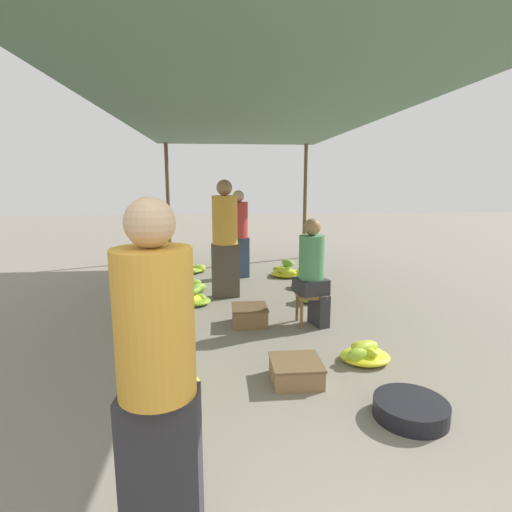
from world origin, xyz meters
name	(u,v)px	position (x,y,z in m)	size (l,w,h in m)	color
canopy_post_back_left	(168,203)	(-1.51, 7.75, 1.26)	(0.08, 0.08, 2.52)	brown
canopy_post_back_right	(305,202)	(1.51, 7.75, 1.26)	(0.08, 0.08, 2.52)	brown
canopy_tarp	(251,113)	(0.00, 4.02, 2.54)	(3.41, 7.85, 0.04)	#567A60
vendor_foreground	(157,375)	(-0.70, 0.61, 0.86)	(0.38, 0.37, 1.66)	#2D2D33
stool	(310,299)	(0.67, 3.47, 0.32)	(0.34, 0.34, 0.39)	brown
vendor_seated	(313,271)	(0.69, 3.46, 0.67)	(0.42, 0.42, 1.29)	#2D2D33
basin_black	(411,409)	(0.97, 1.47, 0.07)	(0.54, 0.54, 0.13)	black
banana_pile_left_0	(196,299)	(-0.76, 4.40, 0.08)	(0.45, 0.47, 0.27)	yellow
banana_pile_left_1	(170,378)	(-0.84, 2.07, 0.09)	(0.54, 0.42, 0.25)	#B2CB2C
banana_pile_left_2	(189,269)	(-1.00, 6.41, 0.08)	(0.63, 0.51, 0.22)	#91BE32
banana_pile_left_3	(190,287)	(-0.89, 5.09, 0.07)	(0.55, 0.52, 0.18)	#78B437
banana_pile_right_0	(364,354)	(0.96, 2.40, 0.08)	(0.51, 0.42, 0.21)	yellow
banana_pile_right_1	(288,271)	(0.83, 5.96, 0.09)	(0.61, 0.53, 0.31)	yellow
banana_pile_right_2	(306,283)	(0.98, 5.11, 0.08)	(0.54, 0.52, 0.22)	#92BF32
banana_pile_right_3	(312,295)	(0.91, 4.37, 0.11)	(0.47, 0.40, 0.28)	#CCD628
crate_near	(296,371)	(0.23, 2.09, 0.09)	(0.44, 0.44, 0.19)	olive
crate_mid	(250,315)	(-0.06, 3.53, 0.12)	(0.43, 0.43, 0.23)	brown
shopper_walking_mid	(239,233)	(-0.07, 5.99, 0.81)	(0.39, 0.39, 1.56)	#384766
shopper_walking_far	(225,237)	(-0.33, 4.75, 0.91)	(0.43, 0.43, 1.74)	#4C4238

